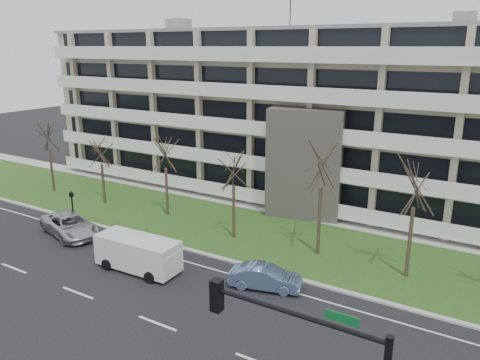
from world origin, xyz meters
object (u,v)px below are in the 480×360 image
Objects in this scene: silver_pickup at (70,225)px; white_van at (139,251)px; pedestrian_signal at (72,204)px; blue_sedan at (265,277)px.

white_van is at bearing -84.76° from silver_pickup.
white_van reaches higher than silver_pickup.
pedestrian_signal reaches higher than silver_pickup.
white_van is 9.83m from pedestrian_signal.
blue_sedan is 17.42m from pedestrian_signal.
silver_pickup is 1.35× the size of blue_sedan.
silver_pickup is 1.92× the size of pedestrian_signal.
pedestrian_signal is at bearing 161.76° from white_van.
pedestrian_signal reaches higher than blue_sedan.
pedestrian_signal is at bearing 71.84° from blue_sedan.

